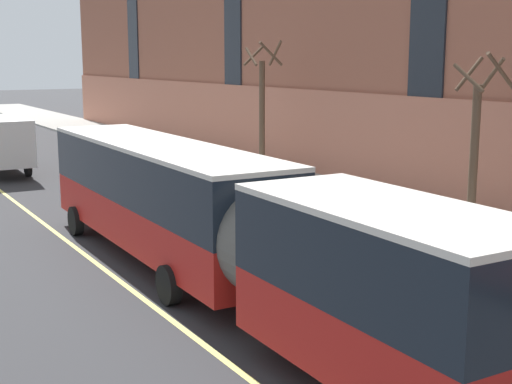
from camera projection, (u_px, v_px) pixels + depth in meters
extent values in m
plane|color=#303033|center=(283.00, 308.00, 17.28)|extent=(260.00, 260.00, 0.00)
cube|color=#9E9B93|center=(470.00, 232.00, 24.64)|extent=(5.45, 160.00, 0.15)
cube|color=red|center=(159.00, 220.00, 21.17)|extent=(2.76, 12.50, 1.27)
cube|color=black|center=(158.00, 173.00, 20.91)|extent=(2.77, 12.50, 1.55)
cube|color=silver|center=(157.00, 145.00, 20.76)|extent=(2.79, 12.50, 0.12)
cube|color=#19232D|center=(93.00, 154.00, 26.28)|extent=(2.37, 0.11, 1.16)
cube|color=orange|center=(92.00, 134.00, 26.15)|extent=(1.81, 0.09, 0.28)
cube|color=black|center=(95.00, 201.00, 26.62)|extent=(2.53, 0.16, 0.24)
cube|color=white|center=(71.00, 197.00, 26.13)|extent=(0.28, 0.06, 0.18)
cube|color=white|center=(118.00, 192.00, 27.02)|extent=(0.28, 0.06, 0.18)
cylinder|color=#595651|center=(278.00, 245.00, 15.30)|extent=(2.46, 1.04, 2.45)
cube|color=red|center=(384.00, 333.00, 12.40)|extent=(2.67, 6.16, 1.27)
cube|color=black|center=(387.00, 255.00, 12.15)|extent=(2.68, 6.16, 1.55)
cube|color=silver|center=(389.00, 208.00, 11.99)|extent=(2.69, 6.16, 0.12)
cylinder|color=black|center=(76.00, 221.00, 24.40)|extent=(0.31, 1.00, 1.00)
cylinder|color=black|center=(147.00, 213.00, 25.66)|extent=(0.31, 1.00, 1.00)
cylinder|color=black|center=(169.00, 285.00, 17.50)|extent=(0.31, 1.00, 1.00)
cylinder|color=black|center=(259.00, 269.00, 18.76)|extent=(0.31, 1.00, 1.00)
cube|color=#B7B7BC|center=(167.00, 162.00, 37.14)|extent=(1.75, 4.48, 0.64)
cube|color=#232D38|center=(168.00, 152.00, 36.84)|extent=(1.52, 2.03, 0.56)
cube|color=#B7B7BC|center=(168.00, 146.00, 36.79)|extent=(1.48, 1.94, 0.04)
cylinder|color=black|center=(142.00, 166.00, 37.93)|extent=(0.23, 0.64, 0.64)
cylinder|color=black|center=(171.00, 164.00, 38.79)|extent=(0.23, 0.64, 0.64)
cylinder|color=black|center=(163.00, 173.00, 35.61)|extent=(0.23, 0.64, 0.64)
cylinder|color=black|center=(193.00, 171.00, 36.47)|extent=(0.23, 0.64, 0.64)
cube|color=navy|center=(490.00, 263.00, 18.81)|extent=(1.93, 4.37, 0.64)
cube|color=#232D38|center=(497.00, 243.00, 18.51)|extent=(1.62, 1.99, 0.56)
cube|color=navy|center=(498.00, 232.00, 18.46)|extent=(1.59, 1.91, 0.04)
cylinder|color=black|center=(430.00, 267.00, 19.62)|extent=(0.24, 0.65, 0.64)
cylinder|color=black|center=(475.00, 259.00, 20.43)|extent=(0.24, 0.65, 0.64)
cylinder|color=black|center=(505.00, 295.00, 17.31)|extent=(0.24, 0.65, 0.64)
cube|color=#BCAD89|center=(109.00, 145.00, 44.80)|extent=(1.84, 4.75, 0.64)
cube|color=#232D38|center=(110.00, 136.00, 44.49)|extent=(1.61, 2.14, 0.56)
cube|color=#BCAD89|center=(110.00, 131.00, 44.44)|extent=(1.57, 2.04, 0.04)
cylinder|color=black|center=(88.00, 148.00, 45.66)|extent=(0.22, 0.64, 0.64)
cylinder|color=black|center=(115.00, 146.00, 46.55)|extent=(0.22, 0.64, 0.64)
cylinder|color=black|center=(103.00, 153.00, 43.17)|extent=(0.22, 0.64, 0.64)
cylinder|color=black|center=(131.00, 151.00, 44.06)|extent=(0.22, 0.64, 0.64)
cube|color=#4C4C51|center=(329.00, 213.00, 25.02)|extent=(1.77, 4.45, 0.64)
cube|color=#232D38|center=(333.00, 197.00, 24.72)|extent=(1.53, 2.01, 0.56)
cube|color=#4C4C51|center=(334.00, 189.00, 24.67)|extent=(1.49, 1.92, 0.04)
cylinder|color=black|center=(288.00, 217.00, 25.83)|extent=(0.23, 0.64, 0.64)
cylinder|color=black|center=(326.00, 212.00, 26.66)|extent=(0.23, 0.64, 0.64)
cylinder|color=black|center=(333.00, 233.00, 23.50)|extent=(0.23, 0.64, 0.64)
cylinder|color=black|center=(373.00, 227.00, 24.32)|extent=(0.23, 0.64, 0.64)
cube|color=silver|center=(2.00, 140.00, 36.52)|extent=(2.27, 5.46, 2.30)
cylinder|color=black|center=(10.00, 158.00, 40.50)|extent=(0.27, 0.84, 0.84)
cylinder|color=black|center=(28.00, 168.00, 36.63)|extent=(0.27, 0.84, 0.84)
cylinder|color=brown|center=(474.00, 158.00, 24.16)|extent=(0.30, 0.30, 4.97)
cylinder|color=brown|center=(492.00, 74.00, 23.82)|extent=(0.37, 1.18, 1.15)
cylinder|color=brown|center=(469.00, 74.00, 24.10)|extent=(1.09, 0.31, 1.17)
cylinder|color=brown|center=(469.00, 78.00, 23.31)|extent=(0.32, 1.21, 0.95)
cylinder|color=brown|center=(502.00, 72.00, 22.98)|extent=(1.80, 0.40, 1.33)
cylinder|color=brown|center=(262.00, 118.00, 35.83)|extent=(0.29, 0.29, 5.72)
cylinder|color=brown|center=(275.00, 53.00, 35.49)|extent=(0.38, 1.50, 1.24)
cylinder|color=brown|center=(254.00, 55.00, 35.74)|extent=(1.34, 0.32, 1.07)
cylinder|color=brown|center=(251.00, 57.00, 35.03)|extent=(0.26, 1.26, 0.92)
cylinder|color=brown|center=(271.00, 54.00, 34.71)|extent=(1.46, 0.31, 1.19)
cylinder|color=red|center=(207.00, 168.00, 36.75)|extent=(0.24, 0.24, 0.55)
sphere|color=silver|center=(207.00, 161.00, 36.69)|extent=(0.20, 0.20, 0.20)
cylinder|color=silver|center=(204.00, 167.00, 36.66)|extent=(0.10, 0.09, 0.09)
cylinder|color=silver|center=(210.00, 167.00, 36.82)|extent=(0.10, 0.09, 0.09)
cube|color=#E0D66B|center=(134.00, 292.00, 18.48)|extent=(0.16, 140.00, 0.01)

